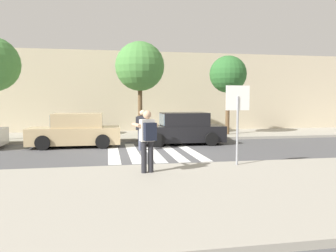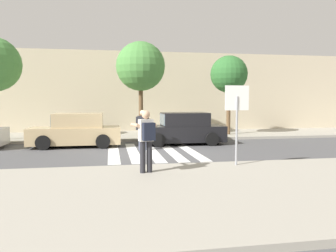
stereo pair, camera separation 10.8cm
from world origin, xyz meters
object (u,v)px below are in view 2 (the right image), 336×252
Objects in this scene: stop_sign at (237,107)px; parked_car_tan at (76,131)px; photographer_with_backpack at (146,136)px; street_tree_east at (229,75)px; street_tree_center at (141,67)px; parked_car_black at (182,129)px; pedestrian_crossing at (143,128)px.

stop_sign reaches higher than parked_car_tan.
photographer_with_backpack is 11.49m from street_tree_east.
street_tree_center is at bearing -178.79° from street_tree_east.
street_tree_center is (-1.78, 2.74, 3.29)m from parked_car_black.
street_tree_center is at bearing 123.07° from parked_car_black.
parked_car_tan and parked_car_black have the same top height.
photographer_with_backpack is 0.42× the size of parked_car_tan.
street_tree_east is at bearing 1.21° from street_tree_center.
street_tree_east is (5.19, 0.11, -0.37)m from street_tree_center.
street_tree_east is (3.04, 8.89, 1.72)m from stop_sign.
parked_car_black is at bearing -56.93° from street_tree_center.
parked_car_black is 0.89× the size of street_tree_east.
stop_sign is 5.13m from pedestrian_crossing.
parked_car_black is at bearing 93.50° from stop_sign.
parked_car_tan is (-2.92, 1.66, -0.25)m from pedestrian_crossing.
street_tree_center is 1.14× the size of street_tree_east.
street_tree_center is at bearing 85.61° from pedestrian_crossing.
street_tree_east is (8.45, 2.85, 2.92)m from parked_car_tan.
street_tree_center is (3.26, 2.74, 3.29)m from parked_car_tan.
photographer_with_backpack is 0.42× the size of parked_car_black.
pedestrian_crossing is 0.42× the size of parked_car_black.
parked_car_tan is 0.89× the size of street_tree_east.
stop_sign is at bearing -76.23° from street_tree_center.
parked_car_black is at bearing 38.06° from pedestrian_crossing.
stop_sign reaches higher than photographer_with_backpack.
parked_car_black is at bearing -0.00° from parked_car_tan.
parked_car_tan is at bearing 180.00° from parked_car_black.
pedestrian_crossing is at bearing -140.83° from street_tree_east.
parked_car_black is at bearing 69.50° from photographer_with_backpack.
street_tree_center reaches higher than photographer_with_backpack.
stop_sign is 8.20m from parked_car_tan.
street_tree_center is (-2.15, 8.78, 2.09)m from stop_sign.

